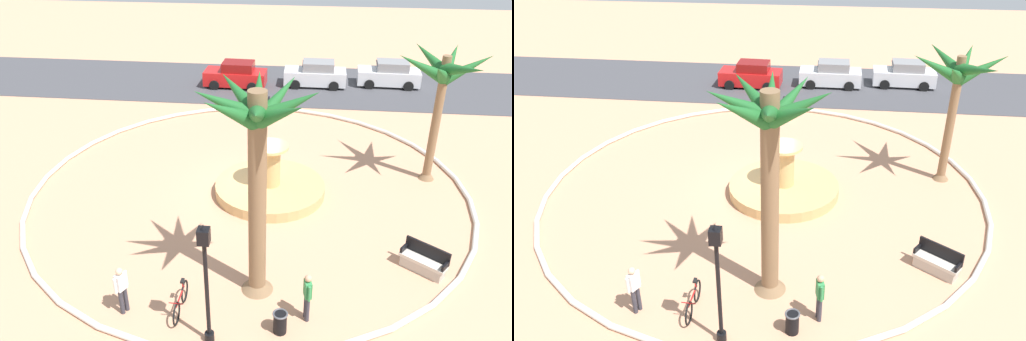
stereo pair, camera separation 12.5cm
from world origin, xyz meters
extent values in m
plane|color=tan|center=(0.00, 0.00, 0.00)|extent=(80.00, 80.00, 0.00)
torus|color=silver|center=(0.00, 0.00, 0.10)|extent=(18.72, 18.72, 0.20)
cube|color=#424247|center=(0.00, 13.76, 0.01)|extent=(48.00, 8.00, 0.03)
cylinder|color=tan|center=(0.88, -0.16, 0.23)|extent=(4.69, 4.69, 0.45)
cylinder|color=#236093|center=(0.88, -0.16, 0.19)|extent=(4.13, 4.13, 0.34)
cylinder|color=tan|center=(0.88, -0.16, 1.31)|extent=(0.84, 0.84, 1.71)
cylinder|color=#E0B370|center=(0.88, -0.16, 2.22)|extent=(1.50, 1.50, 0.12)
cylinder|color=brown|center=(0.98, -6.27, 3.43)|extent=(0.55, 0.55, 6.86)
cone|color=brown|center=(0.98, -6.27, 0.25)|extent=(1.05, 1.05, 0.50)
cone|color=#1E6028|center=(1.81, -6.24, 6.44)|extent=(1.93, 0.64, 1.34)
cone|color=#1E6028|center=(1.46, -5.63, 6.39)|extent=(1.57, 1.85, 1.42)
cone|color=#1E6028|center=(0.92, -5.44, 6.47)|extent=(0.69, 1.95, 1.29)
cone|color=#1E6028|center=(0.41, -5.63, 6.52)|extent=(1.70, 1.81, 1.20)
cone|color=#1E6028|center=(0.14, -6.38, 6.48)|extent=(1.98, 0.80, 1.26)
cone|color=#1E6028|center=(0.35, -6.77, 6.40)|extent=(1.83, 1.61, 1.41)
cone|color=#1E6028|center=(1.05, -7.14, 6.53)|extent=(0.70, 1.97, 1.18)
cone|color=#1E6028|center=(1.60, -6.82, 6.43)|extent=(1.80, 1.67, 1.36)
cylinder|color=brown|center=(7.79, 1.87, 2.83)|extent=(0.37, 0.37, 5.66)
cone|color=brown|center=(7.79, 1.87, 0.25)|extent=(0.70, 0.70, 0.50)
cone|color=#1E6028|center=(8.73, 1.99, 5.16)|extent=(2.19, 0.83, 1.49)
cone|color=#1E6028|center=(8.19, 2.75, 5.22)|extent=(1.40, 2.21, 1.38)
cone|color=#1E6028|center=(7.32, 2.76, 5.31)|extent=(1.53, 2.20, 1.22)
cone|color=#1E6028|center=(6.84, 1.81, 5.19)|extent=(2.19, 0.69, 1.43)
cone|color=#1E6028|center=(7.43, 0.98, 5.20)|extent=(1.34, 2.21, 1.43)
cone|color=#1E6028|center=(8.26, 0.95, 5.38)|extent=(1.49, 2.22, 1.10)
cube|color=beige|center=(0.24, 8.08, 0.45)|extent=(0.55, 1.61, 0.12)
cube|color=black|center=(0.03, 8.08, 0.75)|extent=(0.13, 1.60, 0.50)
cube|color=#B6ADA0|center=(0.24, 8.08, 0.20)|extent=(0.50, 1.48, 0.39)
cube|color=black|center=(0.26, 8.83, 0.59)|extent=(0.45, 0.09, 0.24)
cube|color=black|center=(0.21, 7.33, 0.59)|extent=(0.45, 0.09, 0.24)
cube|color=beige|center=(6.51, -4.78, 0.45)|extent=(1.59, 1.35, 0.12)
cube|color=black|center=(6.63, -4.61, 0.75)|extent=(1.34, 1.01, 0.50)
cube|color=#B6ADA0|center=(6.51, -4.78, 0.20)|extent=(1.46, 1.24, 0.39)
cube|color=black|center=(7.11, -5.22, 0.59)|extent=(0.33, 0.41, 0.24)
cube|color=black|center=(5.90, -4.33, 0.59)|extent=(0.33, 0.41, 0.24)
cylinder|color=black|center=(-0.16, -8.63, 1.75)|extent=(0.12, 0.12, 3.51)
cylinder|color=black|center=(-0.16, -8.63, 0.15)|extent=(0.28, 0.28, 0.30)
cube|color=black|center=(-0.16, -8.63, 3.73)|extent=(0.32, 0.32, 0.44)
sphere|color=#F2EDCC|center=(-0.16, -8.63, 3.73)|extent=(0.22, 0.22, 0.22)
cone|color=black|center=(-0.16, -8.63, 4.01)|extent=(0.20, 0.20, 0.18)
cylinder|color=black|center=(1.85, -8.06, 0.35)|extent=(0.40, 0.40, 0.70)
torus|color=#4C4C51|center=(1.85, -8.06, 0.70)|extent=(0.46, 0.46, 0.06)
torus|color=black|center=(-1.27, -8.05, 0.36)|extent=(0.07, 0.72, 0.72)
torus|color=black|center=(-1.25, -7.05, 0.36)|extent=(0.07, 0.72, 0.72)
cylinder|color=#B21919|center=(-1.26, -7.55, 0.59)|extent=(0.07, 0.95, 0.05)
cylinder|color=#B21919|center=(-1.25, -7.20, 0.74)|extent=(0.04, 0.04, 0.30)
cube|color=black|center=(-1.25, -7.20, 0.91)|extent=(0.10, 0.20, 0.06)
cylinder|color=#B21919|center=(-1.27, -8.00, 0.73)|extent=(0.44, 0.04, 0.03)
cylinder|color=#33333D|center=(-3.03, -7.83, 0.45)|extent=(0.14, 0.14, 0.90)
cylinder|color=#33333D|center=(-2.95, -7.67, 0.45)|extent=(0.14, 0.14, 0.90)
cube|color=white|center=(-2.99, -7.75, 1.18)|extent=(0.33, 0.39, 0.56)
sphere|color=beige|center=(-2.99, -7.75, 1.58)|extent=(0.22, 0.22, 0.22)
cylinder|color=white|center=(-3.09, -7.94, 1.18)|extent=(0.09, 0.09, 0.53)
cylinder|color=white|center=(-2.89, -7.55, 1.18)|extent=(0.09, 0.09, 0.53)
cylinder|color=#33333D|center=(2.63, -7.53, 0.45)|extent=(0.14, 0.14, 0.89)
cylinder|color=#33333D|center=(2.59, -7.35, 0.45)|extent=(0.14, 0.14, 0.89)
cube|color=#338C4C|center=(2.61, -7.44, 1.17)|extent=(0.27, 0.38, 0.56)
sphere|color=tan|center=(2.61, -7.44, 1.57)|extent=(0.22, 0.22, 0.22)
cylinder|color=#338C4C|center=(2.66, -7.65, 1.17)|extent=(0.09, 0.09, 0.53)
cylinder|color=#338C4C|center=(2.56, -7.23, 1.17)|extent=(0.09, 0.09, 0.53)
cube|color=red|center=(-2.53, 13.10, 0.64)|extent=(4.07, 1.87, 0.90)
cube|color=maroon|center=(-2.33, 13.09, 1.36)|extent=(2.06, 1.53, 0.60)
cube|color=#333D47|center=(-3.23, 13.13, 1.28)|extent=(0.35, 1.37, 0.51)
cylinder|color=black|center=(-3.80, 12.30, 0.32)|extent=(0.65, 0.25, 0.64)
cylinder|color=black|center=(-3.73, 14.00, 0.32)|extent=(0.65, 0.25, 0.64)
cylinder|color=black|center=(-1.32, 12.20, 0.32)|extent=(0.65, 0.25, 0.64)
cylinder|color=black|center=(-1.25, 13.90, 0.32)|extent=(0.65, 0.25, 0.64)
cube|color=silver|center=(2.65, 13.80, 0.64)|extent=(4.01, 1.72, 0.90)
cube|color=gray|center=(2.85, 13.80, 1.36)|extent=(2.01, 1.46, 0.60)
cube|color=#333D47|center=(1.95, 13.81, 1.28)|extent=(0.30, 1.36, 0.51)
cylinder|color=black|center=(1.40, 12.96, 0.32)|extent=(0.64, 0.22, 0.64)
cylinder|color=black|center=(1.41, 14.66, 0.32)|extent=(0.64, 0.22, 0.64)
cylinder|color=black|center=(3.88, 12.95, 0.32)|extent=(0.64, 0.22, 0.64)
cylinder|color=black|center=(3.89, 14.65, 0.32)|extent=(0.64, 0.22, 0.64)
cube|color=silver|center=(7.45, 14.34, 0.64)|extent=(4.05, 1.82, 0.90)
cube|color=gray|center=(7.64, 14.33, 1.36)|extent=(2.04, 1.50, 0.60)
cube|color=#333D47|center=(6.75, 14.36, 1.28)|extent=(0.33, 1.37, 0.51)
cylinder|color=black|center=(6.18, 13.52, 0.32)|extent=(0.65, 0.24, 0.64)
cylinder|color=black|center=(6.23, 15.22, 0.32)|extent=(0.65, 0.24, 0.64)
cylinder|color=black|center=(8.66, 13.45, 0.32)|extent=(0.65, 0.24, 0.64)
cylinder|color=black|center=(8.71, 15.15, 0.32)|extent=(0.65, 0.24, 0.64)
camera|label=1|loc=(2.36, -19.32, 11.63)|focal=36.49mm
camera|label=2|loc=(2.49, -19.31, 11.63)|focal=36.49mm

